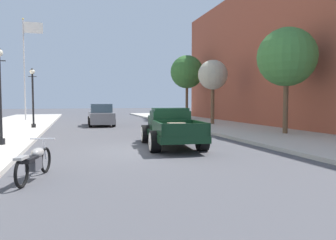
{
  "coord_description": "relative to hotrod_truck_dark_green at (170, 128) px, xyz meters",
  "views": [
    {
      "loc": [
        -2.71,
        -11.53,
        1.87
      ],
      "look_at": [
        1.34,
        2.24,
        1.0
      ],
      "focal_mm": 33.58,
      "sensor_mm": 36.0,
      "label": 1
    }
  ],
  "objects": [
    {
      "name": "flagpole",
      "position": [
        -7.97,
        18.64,
        5.02
      ],
      "size": [
        1.74,
        0.16,
        9.16
      ],
      "color": "#B2B2B7",
      "rests_on": "sidewalk_left"
    },
    {
      "name": "building_right_storefront",
      "position": [
        14.93,
        7.22,
        4.6
      ],
      "size": [
        12.0,
        28.0,
        10.7
      ],
      "primitive_type": "cube",
      "color": "brown",
      "rests_on": "ground"
    },
    {
      "name": "hotrod_truck_dark_green",
      "position": [
        0.0,
        0.0,
        0.0
      ],
      "size": [
        2.48,
        5.04,
        1.58
      ],
      "color": "black",
      "rests_on": "ground"
    },
    {
      "name": "motorcycle_parked",
      "position": [
        -4.74,
        -4.54,
        -0.31
      ],
      "size": [
        0.76,
        2.07,
        0.93
      ],
      "color": "black",
      "rests_on": "ground"
    },
    {
      "name": "street_tree_third",
      "position": [
        6.67,
        16.49,
        3.92
      ],
      "size": [
        3.2,
        3.2,
        6.15
      ],
      "color": "brown",
      "rests_on": "sidewalk_right"
    },
    {
      "name": "street_lamp_near",
      "position": [
        -6.63,
        1.19,
        1.63
      ],
      "size": [
        0.5,
        0.32,
        3.85
      ],
      "color": "black",
      "rests_on": "sidewalk_left"
    },
    {
      "name": "street_lamp_far",
      "position": [
        -6.43,
        9.43,
        1.63
      ],
      "size": [
        0.5,
        0.32,
        3.85
      ],
      "color": "black",
      "rests_on": "sidewalk_left"
    },
    {
      "name": "ground_plane",
      "position": [
        -1.07,
        -0.98,
        -0.75
      ],
      "size": [
        140.0,
        140.0,
        0.0
      ],
      "primitive_type": "plane",
      "color": "#47474C"
    },
    {
      "name": "sidewalk_right",
      "position": [
        6.18,
        -0.98,
        -0.68
      ],
      "size": [
        5.5,
        64.0,
        0.15
      ],
      "primitive_type": "cube",
      "color": "#B7B2A8",
      "rests_on": "ground"
    },
    {
      "name": "street_tree_nearest",
      "position": [
        6.93,
        1.74,
        3.41
      ],
      "size": [
        3.08,
        3.08,
        5.57
      ],
      "color": "brown",
      "rests_on": "sidewalk_right"
    },
    {
      "name": "street_tree_second",
      "position": [
        6.09,
        9.19,
        3.03
      ],
      "size": [
        2.22,
        2.22,
        4.78
      ],
      "color": "brown",
      "rests_on": "sidewalk_right"
    },
    {
      "name": "car_background_grey",
      "position": [
        -1.96,
        11.66,
        0.01
      ],
      "size": [
        1.91,
        4.32,
        1.65
      ],
      "color": "slate",
      "rests_on": "ground"
    }
  ]
}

